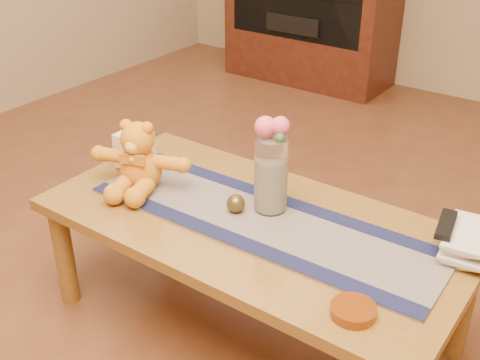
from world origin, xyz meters
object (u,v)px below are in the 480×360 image
Objects in this scene: pillar_candle at (135,150)px; bronze_ball at (236,204)px; teddy_bear at (140,156)px; amber_dish at (353,311)px; book_bottom at (443,244)px; tv_remote at (446,225)px; glass_vase at (271,174)px.

bronze_ball is at bearing -5.22° from pillar_candle.
amber_dish is at bearing -29.72° from teddy_bear.
bronze_ball is 0.28× the size of book_bottom.
book_bottom is 0.08m from tv_remote.
tv_remote is at bearing -93.00° from book_bottom.
amber_dish is at bearing -33.92° from glass_vase.
tv_remote is (1.13, 0.16, 0.01)m from pillar_candle.
teddy_bear is at bearing -37.32° from pillar_candle.
amber_dish is at bearing -111.44° from tv_remote.
bronze_ball reaches higher than amber_dish.
pillar_candle is 1.14m from book_bottom.
teddy_bear is 1.57× the size of book_bottom.
teddy_bear is 1.04m from tv_remote.
book_bottom is 0.45m from amber_dish.
book_bottom is 1.39× the size of tv_remote.
book_bottom is at bearing 19.08° from bronze_ball.
glass_vase is 2.16× the size of amber_dish.
glass_vase reaches higher than book_bottom.
tv_remote is 0.44m from amber_dish.
book_bottom is at bearing 79.19° from amber_dish.
amber_dish is (-0.08, -0.44, 0.00)m from book_bottom.
tv_remote is at bearing 8.02° from pillar_candle.
bronze_ball is (-0.08, -0.08, -0.10)m from glass_vase.
tv_remote is (0.62, 0.21, 0.05)m from bronze_ball.
teddy_bear reaches higher than bronze_ball.
bronze_ball is 0.39× the size of tv_remote.
glass_vase is at bearing -179.52° from book_bottom.
book_bottom is at bearing 8.52° from pillar_candle.
teddy_bear is 2.90× the size of amber_dish.
pillar_candle is 0.51m from bronze_ball.
pillar_candle is at bearing 123.61° from teddy_bear.
bronze_ball is at bearing -134.11° from glass_vase.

